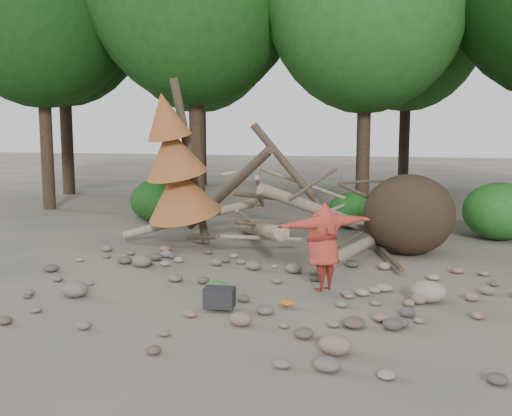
# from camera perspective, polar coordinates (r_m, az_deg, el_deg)

# --- Properties ---
(ground) EXTENTS (120.00, 120.00, 0.00)m
(ground) POSITION_cam_1_polar(r_m,az_deg,el_deg) (10.74, 0.24, -8.55)
(ground) COLOR #514C44
(ground) RESTS_ON ground
(deadfall_pile) EXTENTS (8.55, 5.24, 3.30)m
(deadfall_pile) POSITION_cam_1_polar(r_m,az_deg,el_deg) (14.33, 12.71, -0.74)
(deadfall_pile) COLOR #332619
(deadfall_pile) RESTS_ON ground
(dead_conifer) EXTENTS (2.06, 2.16, 4.35)m
(dead_conifer) POSITION_cam_1_polar(r_m,az_deg,el_deg) (14.58, -7.98, 4.10)
(dead_conifer) COLOR #4C3F30
(dead_conifer) RESTS_ON ground
(bush_left) EXTENTS (1.80, 1.80, 1.44)m
(bush_left) POSITION_cam_1_polar(r_m,az_deg,el_deg) (19.17, -9.78, 0.72)
(bush_left) COLOR #154512
(bush_left) RESTS_ON ground
(bush_mid) EXTENTS (1.40, 1.40, 1.12)m
(bush_mid) POSITION_cam_1_polar(r_m,az_deg,el_deg) (18.01, 9.47, -0.23)
(bush_mid) COLOR #1C5719
(bush_mid) RESTS_ON ground
(bush_right) EXTENTS (2.00, 2.00, 1.60)m
(bush_right) POSITION_cam_1_polar(r_m,az_deg,el_deg) (17.21, 23.20, -0.30)
(bush_right) COLOR #246720
(bush_right) RESTS_ON ground
(frisbee_thrower) EXTENTS (2.73, 1.77, 2.24)m
(frisbee_thrower) POSITION_cam_1_polar(r_m,az_deg,el_deg) (10.56, 6.74, -3.85)
(frisbee_thrower) COLOR maroon
(frisbee_thrower) RESTS_ON ground
(backpack) EXTENTS (0.54, 0.39, 0.34)m
(backpack) POSITION_cam_1_polar(r_m,az_deg,el_deg) (9.75, -3.67, -9.24)
(backpack) COLOR black
(backpack) RESTS_ON ground
(cloth_green) EXTENTS (0.43, 0.36, 0.16)m
(cloth_green) POSITION_cam_1_polar(r_m,az_deg,el_deg) (10.84, -3.94, -7.98)
(cloth_green) COLOR #296528
(cloth_green) RESTS_ON ground
(cloth_orange) EXTENTS (0.29, 0.24, 0.11)m
(cloth_orange) POSITION_cam_1_polar(r_m,az_deg,el_deg) (9.88, 3.14, -9.70)
(cloth_orange) COLOR #A05A1B
(cloth_orange) RESTS_ON ground
(boulder_front_left) EXTENTS (0.49, 0.44, 0.29)m
(boulder_front_left) POSITION_cam_1_polar(r_m,az_deg,el_deg) (11.00, -17.65, -7.74)
(boulder_front_left) COLOR #655E54
(boulder_front_left) RESTS_ON ground
(boulder_front_right) EXTENTS (0.45, 0.41, 0.27)m
(boulder_front_right) POSITION_cam_1_polar(r_m,az_deg,el_deg) (8.01, 7.94, -13.36)
(boulder_front_right) COLOR #826251
(boulder_front_right) RESTS_ON ground
(boulder_mid_right) EXTENTS (0.63, 0.57, 0.38)m
(boulder_mid_right) POSITION_cam_1_polar(r_m,az_deg,el_deg) (10.63, 16.83, -8.00)
(boulder_mid_right) COLOR gray
(boulder_mid_right) RESTS_ON ground
(boulder_mid_left) EXTENTS (0.44, 0.40, 0.27)m
(boulder_mid_left) POSITION_cam_1_polar(r_m,az_deg,el_deg) (13.00, -11.34, -5.23)
(boulder_mid_left) COLOR #615B52
(boulder_mid_left) RESTS_ON ground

